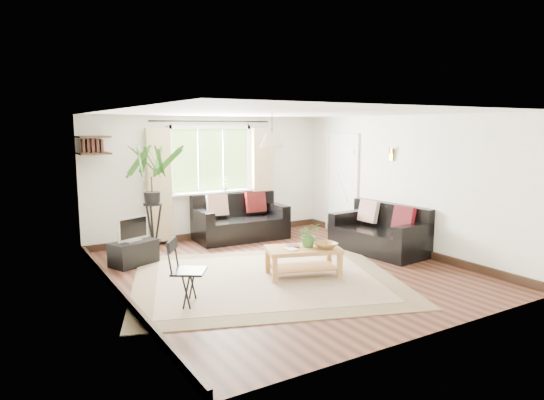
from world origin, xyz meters
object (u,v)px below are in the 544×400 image
sofa_right (379,230)px  folding_chair (189,272)px  coffee_table (303,262)px  tv_stand (134,253)px  sofa_back (241,218)px  palm_stand (152,199)px

sofa_right → folding_chair: (-3.82, -0.71, 0.02)m
sofa_right → coffee_table: size_ratio=1.59×
coffee_table → tv_stand: bearing=136.1°
sofa_back → folding_chair: size_ratio=2.12×
tv_stand → folding_chair: 2.15m
coffee_table → folding_chair: bearing=-172.9°
sofa_back → tv_stand: size_ratio=2.47×
sofa_back → coffee_table: (-0.32, -2.62, -0.20)m
sofa_right → coffee_table: 2.01m
sofa_back → sofa_right: (1.62, -2.14, -0.02)m
folding_chair → sofa_back: bearing=-4.1°
sofa_right → folding_chair: size_ratio=2.03×
sofa_back → tv_stand: sofa_back is taller
sofa_back → palm_stand: palm_stand is taller
tv_stand → palm_stand: palm_stand is taller
tv_stand → palm_stand: (0.51, 0.56, 0.76)m
sofa_back → folding_chair: same height
tv_stand → folding_chair: folding_chair is taller
coffee_table → tv_stand: size_ratio=1.49×
coffee_table → folding_chair: 1.90m
coffee_table → folding_chair: folding_chair is taller
folding_chair → palm_stand: bearing=25.0°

